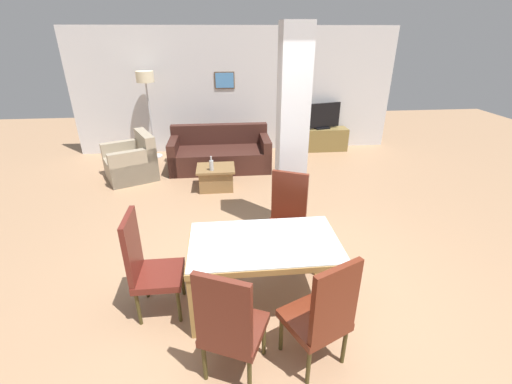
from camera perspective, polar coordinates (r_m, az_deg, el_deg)
The scene contains 15 objects.
ground_plane at distance 3.80m, azimuth 1.28°, elevation -17.65°, with size 18.00×18.00×0.00m, color #A67E5C.
back_wall at distance 8.04m, azimuth -3.30°, elevation 16.39°, with size 7.20×0.09×2.70m.
divider_pillar at distance 4.48m, azimuth 5.98°, elevation 9.12°, with size 0.36×0.36×2.70m.
dining_table at distance 3.43m, azimuth 1.38°, elevation -10.48°, with size 1.46×0.87×0.75m.
dining_chair_head_left at distance 3.51m, azimuth -17.67°, elevation -11.37°, with size 0.46×0.46×1.09m.
dining_chair_near_left at distance 2.80m, azimuth -4.41°, elevation -21.16°, with size 0.61×0.61×1.09m.
dining_chair_far_right at distance 4.15m, azimuth 5.09°, elevation -4.01°, with size 0.61×0.61×1.09m.
dining_chair_near_right at distance 2.91m, azimuth 11.06°, elevation -19.29°, with size 0.61×0.61×1.09m.
sofa at distance 7.12m, azimuth -5.97°, elevation 6.25°, with size 2.00×0.95×0.83m.
armchair at distance 6.98m, azimuth -19.90°, elevation 4.56°, with size 1.13×1.14×0.85m.
coffee_table at distance 6.16m, azimuth -6.66°, elevation 2.41°, with size 0.67×0.55×0.41m.
bottle at distance 5.93m, azimuth -7.45°, elevation 4.49°, with size 0.07×0.07×0.25m.
tv_stand at distance 8.34m, azimuth 10.76°, elevation 8.62°, with size 1.21×0.40×0.52m.
tv_screen at distance 8.20m, azimuth 11.07°, elevation 12.27°, with size 0.85×0.28×0.59m.
floor_lamp at distance 7.80m, azimuth -17.87°, elevation 16.59°, with size 0.36×0.36×1.84m.
Camera 1 is at (-0.36, -2.76, 2.58)m, focal length 24.00 mm.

